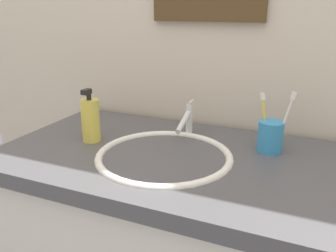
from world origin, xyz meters
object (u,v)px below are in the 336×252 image
(toothbrush_white, at_px, (286,118))
(toothbrush_yellow, at_px, (264,117))
(soap_dispenser, at_px, (91,120))
(faucet, at_px, (187,120))
(toothbrush_cup, at_px, (270,137))

(toothbrush_white, bearing_deg, toothbrush_yellow, 170.63)
(toothbrush_yellow, xyz_separation_m, soap_dispenser, (-0.55, -0.16, -0.03))
(faucet, height_order, toothbrush_yellow, toothbrush_yellow)
(toothbrush_cup, bearing_deg, faucet, 174.12)
(faucet, height_order, toothbrush_cup, faucet)
(faucet, relative_size, toothbrush_cup, 1.54)
(toothbrush_cup, xyz_separation_m, toothbrush_white, (0.04, 0.00, 0.06))
(faucet, relative_size, soap_dispenser, 0.83)
(toothbrush_cup, distance_m, toothbrush_yellow, 0.06)
(toothbrush_white, bearing_deg, faucet, 175.45)
(toothbrush_cup, height_order, soap_dispenser, soap_dispenser)
(faucet, bearing_deg, toothbrush_cup, -5.88)
(toothbrush_white, relative_size, soap_dispenser, 1.05)
(faucet, bearing_deg, soap_dispenser, -147.62)
(faucet, height_order, toothbrush_white, toothbrush_white)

